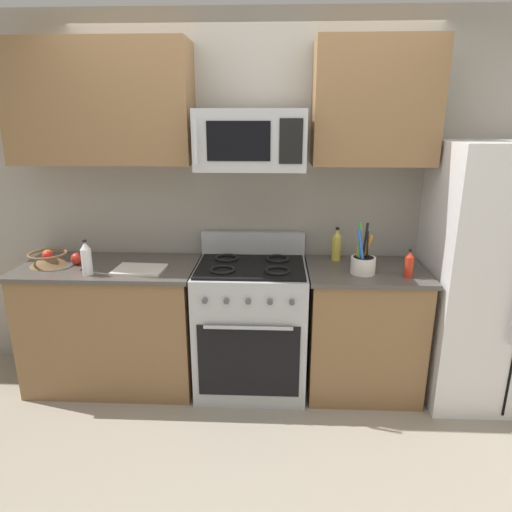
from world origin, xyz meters
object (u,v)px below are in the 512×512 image
(range_oven, at_px, (251,325))
(apple_loose, at_px, (77,259))
(refrigerator, at_px, (497,276))
(bottle_vinegar, at_px, (86,259))
(bottle_oil, at_px, (337,245))
(microwave, at_px, (251,140))
(bottle_hot_sauce, at_px, (409,264))
(utensil_crock, at_px, (363,263))
(fruit_basket, at_px, (48,258))
(cutting_board, at_px, (140,269))

(range_oven, bearing_deg, apple_loose, 179.60)
(refrigerator, height_order, bottle_vinegar, refrigerator)
(apple_loose, relative_size, bottle_oil, 0.35)
(refrigerator, bearing_deg, microwave, 178.46)
(bottle_hot_sauce, bearing_deg, utensil_crock, 167.74)
(range_oven, bearing_deg, bottle_oil, 17.82)
(range_oven, height_order, utensil_crock, utensil_crock)
(range_oven, xyz_separation_m, microwave, (-0.00, 0.03, 1.29))
(microwave, bearing_deg, fruit_basket, -178.16)
(range_oven, xyz_separation_m, refrigerator, (1.66, -0.02, 0.41))
(bottle_hot_sauce, bearing_deg, bottle_oil, 140.43)
(refrigerator, xyz_separation_m, cutting_board, (-2.40, -0.09, 0.04))
(utensil_crock, relative_size, bottle_vinegar, 1.45)
(refrigerator, distance_m, apple_loose, 2.88)
(utensil_crock, bearing_deg, apple_loose, 177.08)
(microwave, xyz_separation_m, fruit_basket, (-1.41, -0.05, -0.80))
(refrigerator, relative_size, microwave, 2.52)
(range_oven, relative_size, bottle_oil, 4.52)
(bottle_hot_sauce, height_order, bottle_oil, bottle_oil)
(microwave, relative_size, bottle_vinegar, 2.95)
(range_oven, height_order, bottle_oil, bottle_oil)
(microwave, bearing_deg, refrigerator, -1.54)
(apple_loose, bearing_deg, refrigerator, -0.51)
(microwave, distance_m, apple_loose, 1.46)
(range_oven, xyz_separation_m, bottle_hot_sauce, (1.02, -0.15, 0.52))
(refrigerator, xyz_separation_m, fruit_basket, (-3.07, -0.00, 0.08))
(cutting_board, bearing_deg, refrigerator, 2.12)
(refrigerator, distance_m, bottle_hot_sauce, 0.66)
(apple_loose, height_order, bottle_oil, bottle_oil)
(range_oven, bearing_deg, fruit_basket, -179.26)
(cutting_board, distance_m, bottle_vinegar, 0.34)
(bottle_vinegar, bearing_deg, utensil_crock, 3.40)
(microwave, xyz_separation_m, bottle_vinegar, (-1.06, -0.23, -0.74))
(microwave, bearing_deg, range_oven, -89.92)
(microwave, distance_m, fruit_basket, 1.62)
(range_oven, height_order, fruit_basket, range_oven)
(fruit_basket, xyz_separation_m, bottle_hot_sauce, (2.44, -0.13, 0.03))
(range_oven, height_order, refrigerator, refrigerator)
(microwave, xyz_separation_m, utensil_crock, (0.74, -0.12, -0.78))
(bottle_oil, bearing_deg, fruit_basket, -173.99)
(microwave, distance_m, bottle_oil, 0.97)
(utensil_crock, height_order, bottle_oil, utensil_crock)
(refrigerator, relative_size, bottle_oil, 7.30)
(bottle_vinegar, bearing_deg, apple_loose, 127.77)
(fruit_basket, relative_size, bottle_vinegar, 1.10)
(utensil_crock, distance_m, fruit_basket, 2.16)
(bottle_vinegar, bearing_deg, bottle_oil, 13.28)
(microwave, height_order, utensil_crock, microwave)
(range_oven, relative_size, fruit_basket, 4.19)
(utensil_crock, height_order, bottle_hot_sauce, utensil_crock)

